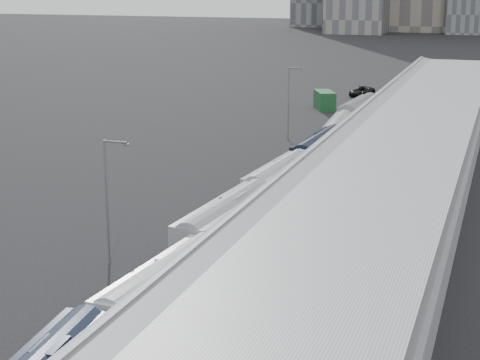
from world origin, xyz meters
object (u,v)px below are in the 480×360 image
at_px(street_lamp_far, 290,99).
at_px(bus_4, 279,184).
at_px(bus_5, 319,154).
at_px(street_lamp_near, 109,194).
at_px(bus_6, 339,133).
at_px(bus_7, 359,114).
at_px(bus_2, 163,296).
at_px(bus_3, 226,229).
at_px(shipping_container, 325,100).
at_px(suv, 362,91).

bearing_deg(street_lamp_far, bus_4, -76.80).
height_order(bus_5, street_lamp_near, street_lamp_near).
xyz_separation_m(bus_6, bus_7, (0.03, 13.85, 0.18)).
bearing_deg(street_lamp_far, bus_2, -82.60).
xyz_separation_m(bus_3, bus_4, (-0.08, 15.05, -0.14)).
distance_m(bus_3, shipping_container, 70.23).
relative_size(bus_4, shipping_container, 2.31).
height_order(bus_5, shipping_container, bus_5).
height_order(bus_3, suv, bus_3).
height_order(bus_4, suv, bus_4).
bearing_deg(shipping_container, bus_2, -109.03).
bearing_deg(street_lamp_far, bus_7, 63.05).
bearing_deg(bus_2, suv, 97.88).
relative_size(bus_3, street_lamp_far, 1.49).
bearing_deg(street_lamp_far, bus_5, -63.01).
bearing_deg(suv, bus_5, -68.62).
xyz_separation_m(street_lamp_near, suv, (2.03, 92.22, -4.54)).
distance_m(street_lamp_near, street_lamp_far, 49.33).
bearing_deg(street_lamp_near, bus_2, -45.90).
distance_m(bus_4, suv, 71.66).
relative_size(bus_6, suv, 1.97).
distance_m(bus_2, bus_3, 13.67).
relative_size(street_lamp_near, suv, 1.53).
xyz_separation_m(bus_2, street_lamp_near, (-7.72, 7.97, 3.80)).
height_order(bus_4, street_lamp_near, street_lamp_near).
xyz_separation_m(bus_3, bus_7, (-0.09, 56.81, -0.07)).
relative_size(bus_2, bus_7, 0.96).
distance_m(bus_2, bus_4, 28.71).
relative_size(bus_6, street_lamp_far, 1.27).
relative_size(bus_7, street_lamp_near, 1.45).
height_order(bus_3, shipping_container, bus_3).
xyz_separation_m(bus_2, bus_3, (-0.66, 13.66, 0.14)).
distance_m(bus_2, shipping_container, 83.88).
xyz_separation_m(street_lamp_near, shipping_container, (-0.97, 75.46, -3.92)).
bearing_deg(bus_3, bus_7, 94.33).
height_order(street_lamp_near, street_lamp_far, street_lamp_far).
bearing_deg(shipping_container, suv, 54.87).
bearing_deg(bus_2, bus_7, 95.24).
xyz_separation_m(bus_7, shipping_container, (-7.94, 12.96, -0.19)).
distance_m(bus_3, street_lamp_far, 44.32).
bearing_deg(suv, bus_3, -70.86).
bearing_deg(bus_5, street_lamp_near, -98.48).
bearing_deg(street_lamp_near, bus_4, 71.40).
bearing_deg(street_lamp_far, bus_3, -81.17).
relative_size(bus_4, suv, 2.12).
xyz_separation_m(bus_2, bus_7, (-0.75, 70.46, 0.07)).
bearing_deg(bus_5, bus_2, -86.04).
distance_m(bus_6, street_lamp_near, 49.30).
bearing_deg(bus_4, suv, 98.31).
height_order(bus_2, suv, bus_2).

